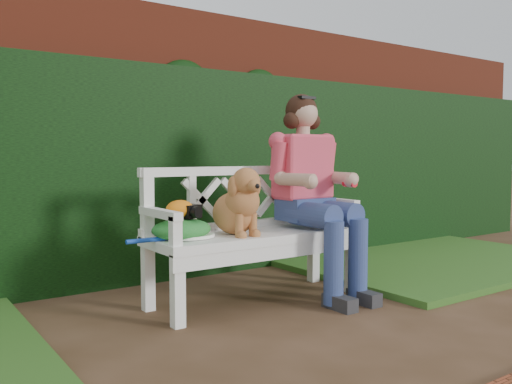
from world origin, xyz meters
TOP-DOWN VIEW (x-y plane):
  - ground at (0.00, 0.00)m, footprint 60.00×60.00m
  - brick_wall at (0.00, 1.90)m, footprint 10.00×0.30m
  - ivy_hedge at (0.00, 1.68)m, footprint 10.00×0.18m
  - grass_right at (2.40, 0.90)m, footprint 2.60×2.00m
  - garden_bench at (0.33, 0.72)m, footprint 1.64×0.80m
  - seated_woman at (0.76, 0.70)m, footprint 0.85×0.97m
  - dog at (0.14, 0.68)m, footprint 0.30×0.41m
  - tennis_racket at (-0.21, 0.71)m, footprint 0.63×0.30m
  - green_bag at (-0.24, 0.71)m, footprint 0.39×0.31m
  - camera_item at (-0.19, 0.70)m, footprint 0.15×0.13m
  - baseball_glove at (-0.25, 0.72)m, footprint 0.21×0.17m

SIDE VIEW (x-z plane):
  - ground at x=0.00m, z-range 0.00..0.00m
  - grass_right at x=2.40m, z-range 0.00..0.05m
  - garden_bench at x=0.33m, z-range 0.00..0.48m
  - tennis_racket at x=-0.21m, z-range 0.48..0.51m
  - green_bag at x=-0.24m, z-range 0.48..0.61m
  - camera_item at x=-0.19m, z-range 0.61..0.69m
  - baseball_glove at x=-0.25m, z-range 0.61..0.72m
  - dog at x=0.14m, z-range 0.48..0.93m
  - seated_woman at x=0.76m, z-range 0.00..1.43m
  - ivy_hedge at x=0.00m, z-range 0.00..1.70m
  - brick_wall at x=0.00m, z-range 0.00..2.20m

